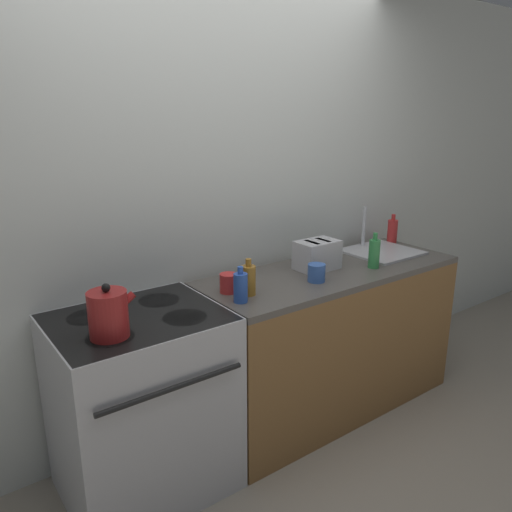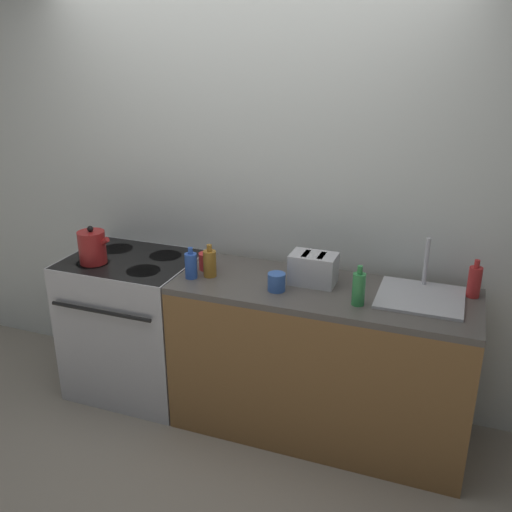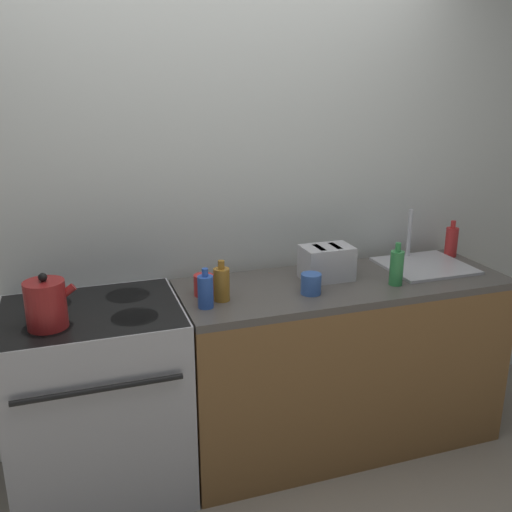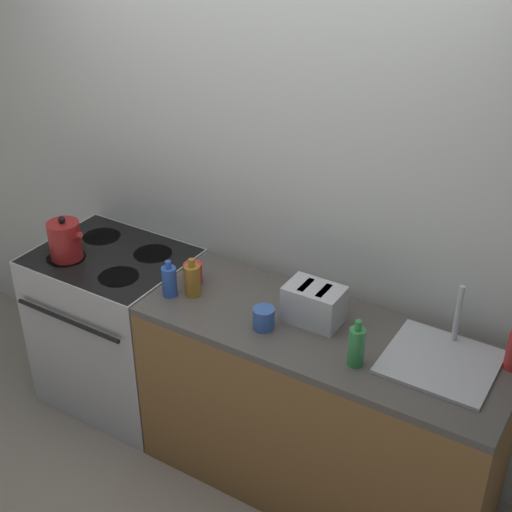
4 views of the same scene
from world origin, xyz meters
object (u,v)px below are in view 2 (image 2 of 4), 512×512
(stove, at_px, (135,323))
(bottle_blue, at_px, (191,265))
(bottle_red, at_px, (474,281))
(bottle_green, at_px, (359,289))
(kettle, at_px, (92,247))
(cup_blue, at_px, (277,282))
(cup_red, at_px, (207,261))
(bottle_amber, at_px, (210,263))
(toaster, at_px, (313,269))

(stove, bearing_deg, bottle_blue, -14.61)
(stove, bearing_deg, bottle_red, 4.77)
(bottle_green, relative_size, bottle_red, 1.03)
(kettle, bearing_deg, bottle_blue, -0.12)
(bottle_green, xyz_separation_m, bottle_blue, (-0.95, 0.02, -0.01))
(cup_blue, bearing_deg, kettle, -179.86)
(kettle, bearing_deg, cup_red, 12.08)
(stove, relative_size, bottle_blue, 5.03)
(bottle_red, bearing_deg, cup_blue, -163.78)
(bottle_green, xyz_separation_m, cup_red, (-0.92, 0.16, -0.04))
(bottle_amber, distance_m, bottle_red, 1.42)
(kettle, relative_size, cup_blue, 2.37)
(bottle_blue, height_order, cup_blue, bottle_blue)
(bottle_amber, bearing_deg, bottle_green, -4.89)
(toaster, relative_size, bottle_red, 1.22)
(bottle_blue, distance_m, cup_red, 0.15)
(kettle, distance_m, bottle_green, 1.60)
(bottle_amber, relative_size, bottle_red, 0.92)
(toaster, height_order, cup_blue, toaster)
(bottle_amber, xyz_separation_m, cup_blue, (0.42, -0.05, -0.03))
(bottle_blue, bearing_deg, cup_red, 79.86)
(bottle_blue, xyz_separation_m, cup_red, (0.03, 0.15, -0.03))
(kettle, relative_size, bottle_red, 1.13)
(kettle, bearing_deg, bottle_amber, 4.38)
(bottle_blue, distance_m, bottle_amber, 0.11)
(kettle, bearing_deg, toaster, 7.24)
(stove, relative_size, cup_blue, 9.27)
(kettle, bearing_deg, bottle_green, -0.59)
(cup_blue, bearing_deg, bottle_red, 16.22)
(kettle, distance_m, toaster, 1.33)
(cup_red, bearing_deg, bottle_blue, -100.14)
(bottle_red, bearing_deg, bottle_green, -150.64)
(bottle_blue, bearing_deg, cup_blue, 0.48)
(bottle_green, distance_m, cup_red, 0.94)
(stove, xyz_separation_m, kettle, (-0.17, -0.13, 0.54))
(bottle_green, xyz_separation_m, cup_blue, (-0.44, 0.02, -0.04))
(toaster, relative_size, bottle_green, 1.18)
(toaster, bearing_deg, bottle_amber, -169.10)
(bottle_red, distance_m, cup_blue, 1.03)
(kettle, relative_size, bottle_amber, 1.23)
(kettle, xyz_separation_m, cup_red, (0.68, 0.15, -0.05))
(kettle, xyz_separation_m, cup_blue, (1.16, 0.00, -0.05))
(bottle_green, height_order, bottle_amber, bottle_green)
(cup_blue, bearing_deg, bottle_blue, -179.52)
(cup_red, relative_size, cup_blue, 1.01)
(bottle_green, xyz_separation_m, bottle_red, (0.55, 0.31, -0.00))
(kettle, xyz_separation_m, bottle_blue, (0.65, -0.00, -0.02))
(bottle_blue, distance_m, cup_blue, 0.51)
(bottle_green, bearing_deg, cup_blue, 177.49)
(stove, height_order, bottle_amber, bottle_amber)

